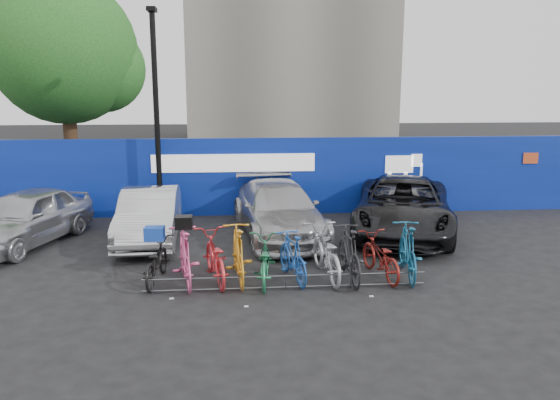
{
  "coord_description": "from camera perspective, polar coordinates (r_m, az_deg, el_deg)",
  "views": [
    {
      "loc": [
        -0.96,
        -10.76,
        3.92
      ],
      "look_at": [
        0.1,
        2.0,
        1.27
      ],
      "focal_mm": 35.0,
      "sensor_mm": 36.0,
      "label": 1
    }
  ],
  "objects": [
    {
      "name": "car_1",
      "position": [
        14.48,
        -13.48,
        -1.61
      ],
      "size": [
        1.59,
        4.13,
        1.34
      ],
      "primitive_type": "imported",
      "rotation": [
        0.0,
        0.0,
        0.04
      ],
      "color": "#B9BABE",
      "rests_on": "ground"
    },
    {
      "name": "bike_5",
      "position": [
        11.27,
        1.33,
        -5.96
      ],
      "size": [
        0.83,
        1.75,
        1.02
      ],
      "primitive_type": "imported",
      "rotation": [
        0.0,
        0.0,
        3.36
      ],
      "color": "#1E51AC",
      "rests_on": "ground"
    },
    {
      "name": "bike_9",
      "position": [
        11.72,
        13.19,
        -5.17
      ],
      "size": [
        0.82,
        2.0,
        1.17
      ],
      "primitive_type": "imported",
      "rotation": [
        0.0,
        0.0,
        3.0
      ],
      "color": "#16567A",
      "rests_on": "ground"
    },
    {
      "name": "bike_1",
      "position": [
        11.23,
        -9.89,
        -5.79
      ],
      "size": [
        0.89,
        2.0,
        1.16
      ],
      "primitive_type": "imported",
      "rotation": [
        0.0,
        0.0,
        3.32
      ],
      "color": "#ED5490",
      "rests_on": "ground"
    },
    {
      "name": "bike_4",
      "position": [
        11.17,
        -1.68,
        -6.32
      ],
      "size": [
        0.74,
        1.82,
        0.94
      ],
      "primitive_type": "imported",
      "rotation": [
        0.0,
        0.0,
        3.07
      ],
      "color": "#227A4B",
      "rests_on": "ground"
    },
    {
      "name": "cargo_crate",
      "position": [
        11.3,
        -12.98,
        -3.44
      ],
      "size": [
        0.4,
        0.31,
        0.27
      ],
      "primitive_type": "cube",
      "rotation": [
        0.0,
        0.0,
        -0.06
      ],
      "color": "#183DAA",
      "rests_on": "bike_0"
    },
    {
      "name": "bike_0",
      "position": [
        11.46,
        -12.84,
        -6.26
      ],
      "size": [
        0.75,
        1.75,
        0.89
      ],
      "primitive_type": "imported",
      "rotation": [
        0.0,
        0.0,
        3.05
      ],
      "color": "black",
      "rests_on": "ground"
    },
    {
      "name": "bike_8",
      "position": [
        11.64,
        10.4,
        -5.81
      ],
      "size": [
        0.91,
        1.83,
        0.92
      ],
      "primitive_type": "imported",
      "rotation": [
        0.0,
        0.0,
        3.32
      ],
      "color": "maroon",
      "rests_on": "ground"
    },
    {
      "name": "lamppost",
      "position": [
        16.33,
        -12.8,
        9.11
      ],
      "size": [
        0.25,
        0.5,
        6.11
      ],
      "color": "black",
      "rests_on": "ground"
    },
    {
      "name": "car_3",
      "position": [
        15.18,
        12.73,
        -0.65
      ],
      "size": [
        4.01,
        5.94,
        1.51
      ],
      "primitive_type": "imported",
      "rotation": [
        0.0,
        0.0,
        -0.3
      ],
      "color": "black",
      "rests_on": "ground"
    },
    {
      "name": "bike_6",
      "position": [
        11.47,
        4.79,
        -5.53
      ],
      "size": [
        0.91,
        2.09,
        1.07
      ],
      "primitive_type": "imported",
      "rotation": [
        0.0,
        0.0,
        3.24
      ],
      "color": "#A0A5A8",
      "rests_on": "ground"
    },
    {
      "name": "hoarding",
      "position": [
        17.01,
        -1.43,
        2.48
      ],
      "size": [
        22.0,
        0.18,
        2.4
      ],
      "color": "navy",
      "rests_on": "ground"
    },
    {
      "name": "bike_3",
      "position": [
        11.25,
        -4.38,
        -5.6
      ],
      "size": [
        0.72,
        1.99,
        1.17
      ],
      "primitive_type": "imported",
      "rotation": [
        0.0,
        0.0,
        3.23
      ],
      "color": "orange",
      "rests_on": "ground"
    },
    {
      "name": "tree",
      "position": [
        21.65,
        -20.98,
        13.97
      ],
      "size": [
        5.4,
        5.2,
        7.8
      ],
      "color": "#382314",
      "rests_on": "ground"
    },
    {
      "name": "cargo_topcase",
      "position": [
        11.04,
        -10.02,
        -2.3
      ],
      "size": [
        0.34,
        0.31,
        0.25
      ],
      "primitive_type": "cube",
      "rotation": [
        0.0,
        0.0,
        0.02
      ],
      "color": "black",
      "rests_on": "bike_1"
    },
    {
      "name": "car_2",
      "position": [
        14.58,
        -0.16,
        -1.04
      ],
      "size": [
        2.56,
        5.09,
        1.42
      ],
      "primitive_type": "imported",
      "rotation": [
        0.0,
        0.0,
        0.12
      ],
      "color": "#A7A8AC",
      "rests_on": "ground"
    },
    {
      "name": "bike_2",
      "position": [
        11.33,
        -6.87,
        -5.92
      ],
      "size": [
        1.07,
        2.04,
        1.02
      ],
      "primitive_type": "imported",
      "rotation": [
        0.0,
        0.0,
        3.35
      ],
      "color": "red",
      "rests_on": "ground"
    },
    {
      "name": "bike_7",
      "position": [
        11.36,
        7.23,
        -5.56
      ],
      "size": [
        0.58,
        1.92,
        1.15
      ],
      "primitive_type": "imported",
      "rotation": [
        0.0,
        0.0,
        3.17
      ],
      "color": "#232325",
      "rests_on": "ground"
    },
    {
      "name": "ground",
      "position": [
        11.49,
        0.33,
        -8.26
      ],
      "size": [
        100.0,
        100.0,
        0.0
      ],
      "primitive_type": "plane",
      "color": "black",
      "rests_on": "ground"
    },
    {
      "name": "bike_rack",
      "position": [
        10.88,
        0.61,
        -8.53
      ],
      "size": [
        5.6,
        0.03,
        0.3
      ],
      "color": "#595B60",
      "rests_on": "ground"
    },
    {
      "name": "car_0",
      "position": [
        15.2,
        -25.09,
        -1.64
      ],
      "size": [
        2.84,
        4.49,
        1.42
      ],
      "primitive_type": "imported",
      "rotation": [
        0.0,
        0.0,
        -0.3
      ],
      "color": "#AAABAF",
      "rests_on": "ground"
    }
  ]
}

